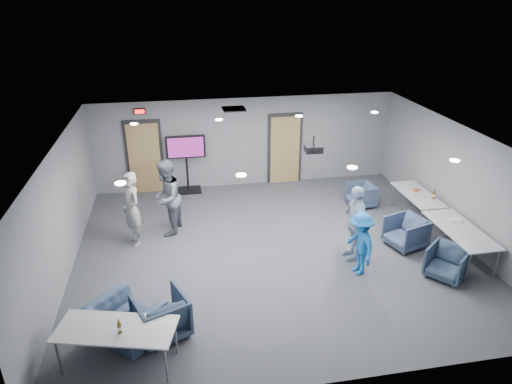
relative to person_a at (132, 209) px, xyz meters
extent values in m
plane|color=#33353A|center=(3.19, -0.91, -0.90)|extent=(9.00, 9.00, 0.00)
plane|color=silver|center=(3.19, -0.91, 1.80)|extent=(9.00, 9.00, 0.00)
cube|color=slate|center=(3.19, 3.09, 0.45)|extent=(9.00, 0.02, 2.70)
cube|color=slate|center=(3.19, -4.91, 0.45)|extent=(9.00, 0.02, 2.70)
cube|color=slate|center=(-1.31, -0.91, 0.45)|extent=(0.02, 8.00, 2.70)
cube|color=slate|center=(7.69, -0.91, 0.45)|extent=(0.02, 8.00, 2.70)
cube|color=black|center=(0.19, 3.06, 0.18)|extent=(1.06, 0.06, 2.24)
cube|color=#9D7F4C|center=(0.19, 3.02, 0.15)|extent=(0.90, 0.05, 2.10)
cylinder|color=gray|center=(0.54, 2.97, 0.10)|extent=(0.04, 0.10, 0.04)
cube|color=black|center=(4.39, 3.06, 0.18)|extent=(1.06, 0.06, 2.24)
cube|color=#9D7F4C|center=(4.39, 3.02, 0.15)|extent=(0.90, 0.05, 2.10)
cylinder|color=gray|center=(4.74, 2.97, 0.10)|extent=(0.04, 0.10, 0.04)
cube|color=black|center=(0.19, 3.03, 1.55)|extent=(0.32, 0.06, 0.16)
cube|color=#FF0C0C|center=(0.19, 2.99, 1.55)|extent=(0.26, 0.02, 0.11)
cube|color=black|center=(2.69, 1.89, 1.78)|extent=(0.60, 0.60, 0.03)
cylinder|color=white|center=(0.19, -2.71, 1.78)|extent=(0.18, 0.18, 0.02)
cylinder|color=white|center=(0.19, 0.89, 1.78)|extent=(0.18, 0.18, 0.02)
cylinder|color=white|center=(2.19, -2.71, 1.78)|extent=(0.18, 0.18, 0.02)
cylinder|color=white|center=(2.19, 0.89, 1.78)|extent=(0.18, 0.18, 0.02)
cylinder|color=white|center=(4.19, -2.71, 1.78)|extent=(0.18, 0.18, 0.02)
cylinder|color=white|center=(4.19, 0.89, 1.78)|extent=(0.18, 0.18, 0.02)
cylinder|color=white|center=(6.19, -2.71, 1.78)|extent=(0.18, 0.18, 0.02)
cylinder|color=white|center=(6.19, 0.89, 1.78)|extent=(0.18, 0.18, 0.02)
imported|color=gray|center=(0.00, 0.00, 0.00)|extent=(0.69, 0.78, 1.80)
imported|color=#555A66|center=(0.80, 0.38, 0.05)|extent=(0.95, 1.09, 1.90)
imported|color=#A2B5D0|center=(4.88, -1.51, -0.03)|extent=(0.46, 1.04, 1.75)
imported|color=#1A5BAA|center=(4.77, -2.12, -0.19)|extent=(0.60, 0.96, 1.42)
imported|color=#394964|center=(6.09, 0.97, -0.58)|extent=(0.75, 0.73, 0.65)
imported|color=#3C4B69|center=(6.27, -1.29, -0.53)|extent=(1.00, 0.99, 0.74)
imported|color=#314055|center=(6.54, -2.60, -0.55)|extent=(1.07, 1.06, 0.70)
imported|color=#324057|center=(0.65, -3.31, -0.51)|extent=(1.11, 1.12, 0.79)
imported|color=#3D4C6A|center=(0.06, -3.31, -0.54)|extent=(1.46, 1.46, 0.72)
cube|color=silver|center=(7.19, -0.05, -0.19)|extent=(0.72, 1.73, 0.03)
cylinder|color=gray|center=(6.91, 0.73, -0.55)|extent=(0.04, 0.04, 0.70)
cylinder|color=gray|center=(6.91, -0.84, -0.55)|extent=(0.04, 0.04, 0.70)
cylinder|color=gray|center=(7.47, 0.73, -0.55)|extent=(0.04, 0.04, 0.70)
cylinder|color=gray|center=(7.47, -0.84, -0.55)|extent=(0.04, 0.04, 0.70)
cube|color=silver|center=(7.19, -1.95, -0.19)|extent=(0.81, 1.94, 0.03)
cylinder|color=gray|center=(6.86, -1.06, -0.55)|extent=(0.04, 0.04, 0.70)
cylinder|color=gray|center=(6.86, -2.84, -0.55)|extent=(0.04, 0.04, 0.70)
cylinder|color=gray|center=(7.51, -1.06, -0.55)|extent=(0.04, 0.04, 0.70)
cylinder|color=gray|center=(7.51, -2.84, -0.55)|extent=(0.04, 0.04, 0.70)
cube|color=silver|center=(-0.01, -3.91, -0.19)|extent=(2.01, 1.23, 0.03)
cylinder|color=gray|center=(0.89, -3.83, -0.55)|extent=(0.04, 0.04, 0.70)
cylinder|color=gray|center=(-0.76, -3.39, -0.55)|extent=(0.04, 0.04, 0.70)
cylinder|color=gray|center=(0.73, -4.43, -0.55)|extent=(0.04, 0.04, 0.70)
cylinder|color=gray|center=(-0.92, -3.99, -0.55)|extent=(0.04, 0.04, 0.70)
cylinder|color=brown|center=(0.07, -4.03, -0.08)|extent=(0.06, 0.06, 0.18)
cylinder|color=brown|center=(0.07, -4.03, 0.05)|extent=(0.02, 0.02, 0.08)
cylinder|color=beige|center=(0.07, -4.03, -0.08)|extent=(0.07, 0.07, 0.06)
cylinder|color=brown|center=(7.42, -0.40, -0.07)|extent=(0.07, 0.07, 0.20)
cylinder|color=brown|center=(7.42, -0.40, 0.07)|extent=(0.03, 0.03, 0.09)
cylinder|color=beige|center=(7.42, -0.40, -0.07)|extent=(0.07, 0.07, 0.07)
cube|color=#BF582F|center=(7.22, 0.15, -0.15)|extent=(0.22, 0.19, 0.04)
cube|color=silver|center=(7.30, -1.59, -0.14)|extent=(0.29, 0.24, 0.06)
cube|color=black|center=(1.38, 2.84, -0.87)|extent=(0.75, 0.54, 0.06)
cylinder|color=black|center=(1.38, 2.84, -0.20)|extent=(0.06, 0.06, 1.29)
cube|color=black|center=(1.38, 2.84, 0.50)|extent=(1.13, 0.07, 0.67)
cube|color=#761A68|center=(1.38, 2.79, 0.50)|extent=(1.02, 0.01, 0.58)
cylinder|color=black|center=(4.07, -0.78, 1.68)|extent=(0.04, 0.04, 0.22)
cube|color=black|center=(4.07, -0.78, 1.50)|extent=(0.38, 0.33, 0.15)
cylinder|color=black|center=(4.07, -0.95, 1.50)|extent=(0.08, 0.06, 0.08)
camera|label=1|loc=(1.15, -9.85, 4.72)|focal=32.00mm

